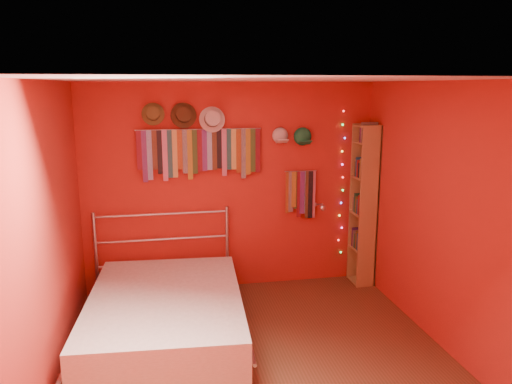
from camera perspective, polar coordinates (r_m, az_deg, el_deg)
ground at (r=4.84m, az=0.41°, el=-18.40°), size 3.50×3.50×0.00m
back_wall at (r=6.02m, az=-2.89°, el=0.52°), size 3.50×0.02×2.50m
right_wall at (r=4.98m, az=20.60°, el=-2.70°), size 0.02×3.50×2.50m
left_wall at (r=4.36m, az=-22.84°, el=-4.93°), size 0.02×3.50×2.50m
ceiling at (r=4.17m, az=0.46°, el=12.72°), size 3.50×3.50×0.02m
tie_rack at (r=5.84m, az=-6.46°, el=4.68°), size 1.45×0.03×0.60m
small_tie_rack at (r=6.15m, az=5.19°, el=-0.04°), size 0.40×0.03×0.60m
fedora_olive at (r=5.75m, az=-11.69°, el=8.77°), size 0.26×0.14×0.25m
fedora_brown at (r=5.76m, az=-8.27°, el=8.72°), size 0.29×0.16×0.29m
fedora_white at (r=5.78m, az=-5.00°, el=8.32°), size 0.30×0.16×0.30m
cap_white at (r=5.98m, az=2.78°, el=6.45°), size 0.19×0.23×0.19m
cap_green at (r=6.06m, az=5.35°, el=6.32°), size 0.20×0.25×0.20m
fairy_lights at (r=6.32m, az=9.79°, el=0.93°), size 0.06×0.02×1.82m
reading_lamp at (r=6.08m, az=7.49°, el=-1.72°), size 0.07×0.32×0.09m
bookshelf at (r=6.31m, az=12.51°, el=-1.38°), size 0.25×0.34×2.00m
bed at (r=5.15m, az=-10.28°, el=-13.58°), size 1.70×2.19×1.04m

